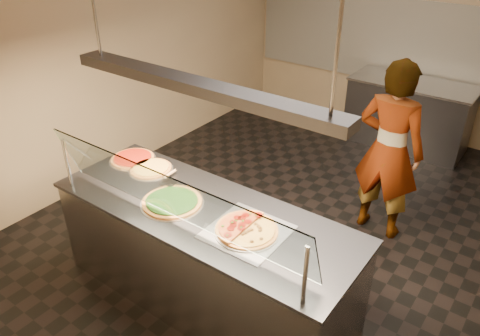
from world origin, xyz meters
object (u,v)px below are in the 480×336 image
Objects in this scene: pizza_tomato at (133,158)px; heat_lamp_housing at (197,86)px; pizza_spinach at (172,202)px; worker at (389,151)px; half_pizza_sausage at (259,235)px; pizza_cheese at (151,168)px; half_pizza_pepperoni at (235,223)px; perforated_tray at (247,231)px; prep_table at (408,114)px; serving_counter at (205,255)px; pizza_spatula at (170,177)px; sneeze_guard at (170,197)px.

heat_lamp_housing reaches higher than pizza_tomato.
pizza_spinach is 2.20m from worker.
half_pizza_sausage is 1.17× the size of pizza_cheese.
worker reaches higher than half_pizza_pepperoni.
perforated_tray is at bearing -0.30° from half_pizza_pepperoni.
worker is at bearing -77.80° from prep_table.
serving_counter is 0.60m from half_pizza_pepperoni.
pizza_spatula is at bearing 168.17° from perforated_tray.
pizza_tomato is 4.02m from prep_table.
half_pizza_sausage is at bearing -87.09° from prep_table.
pizza_spinach reaches higher than pizza_cheese.
serving_counter is at bearing 17.90° from pizza_spinach.
pizza_tomato is at bearing 170.68° from half_pizza_sausage.
prep_table is (0.36, 3.97, 0.00)m from serving_counter.
prep_table is (0.88, 3.80, -0.49)m from pizza_spatula.
perforated_tray is 1.53m from pizza_tomato.
prep_table is at bearing 89.78° from half_pizza_pepperoni.
pizza_cheese is (-0.78, 0.54, -0.28)m from sneeze_guard.
half_pizza_sausage is 0.20× the size of heat_lamp_housing.
perforated_tray is 0.11m from half_pizza_pepperoni.
prep_table is at bearing 73.17° from pizza_cheese.
half_pizza_sausage reaches higher than perforated_tray.
half_pizza_sausage is (0.56, -0.03, 0.49)m from serving_counter.
serving_counter is 4.63× the size of perforated_tray.
sneeze_guard is 1.00m from pizza_cheese.
prep_table is 0.71× the size of heat_lamp_housing.
pizza_spinach reaches higher than prep_table.
pizza_spinach is 1.04m from heat_lamp_housing.
half_pizza_sausage is 1.64m from pizza_tomato.
prep_table is at bearing 77.00° from pizza_spatula.
pizza_spatula reaches higher than pizza_spinach.
pizza_spinach reaches higher than perforated_tray.
half_pizza_pepperoni is at bearing 179.88° from half_pizza_sausage.
perforated_tray is (0.45, -0.03, 0.47)m from serving_counter.
worker is at bearing 51.43° from pizza_spatula.
perforated_tray is at bearing 81.40° from worker.
sneeze_guard reaches higher than prep_table.
serving_counter is 0.65m from perforated_tray.
pizza_cheese is (-1.34, 0.23, -0.01)m from half_pizza_sausage.
perforated_tray is 1.09× the size of pizza_spinach.
worker is (1.07, 1.93, -0.02)m from pizza_spinach.
serving_counter is 0.83m from sneeze_guard.
half_pizza_sausage is at bearing -0.12° from half_pizza_pepperoni.
half_pizza_sausage is at bearing 0.06° from perforated_tray.
prep_table is at bearing 84.88° from heat_lamp_housing.
perforated_tray is 0.99m from pizza_spatula.
serving_counter is at bearing -18.07° from pizza_spatula.
pizza_tomato is 0.18× the size of heat_lamp_housing.
half_pizza_pepperoni is (-0.11, 0.00, 0.03)m from perforated_tray.
half_pizza_sausage is at bearing -9.32° from pizza_tomato.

